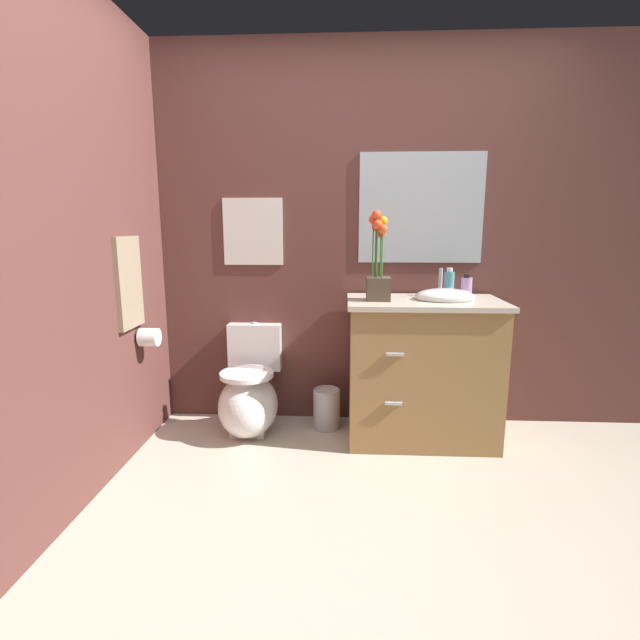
% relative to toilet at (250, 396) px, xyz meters
% --- Properties ---
extents(ground_plane, '(9.15, 9.15, 0.00)m').
position_rel_toilet_xyz_m(ground_plane, '(0.75, -1.17, -0.24)').
color(ground_plane, beige).
extents(wall_back, '(4.27, 0.05, 2.50)m').
position_rel_toilet_xyz_m(wall_back, '(0.95, 0.30, 1.01)').
color(wall_back, brown).
rests_on(wall_back, ground_plane).
extents(wall_left, '(0.05, 4.04, 2.50)m').
position_rel_toilet_xyz_m(wall_left, '(-0.65, -0.74, 1.01)').
color(wall_left, brown).
rests_on(wall_left, ground_plane).
extents(toilet, '(0.38, 0.59, 0.69)m').
position_rel_toilet_xyz_m(toilet, '(0.00, 0.00, 0.00)').
color(toilet, white).
rests_on(toilet, ground_plane).
extents(vanity_cabinet, '(0.94, 0.56, 1.08)m').
position_rel_toilet_xyz_m(vanity_cabinet, '(1.11, -0.03, 0.22)').
color(vanity_cabinet, '#9E7242').
rests_on(vanity_cabinet, ground_plane).
extents(flower_vase, '(0.14, 0.14, 0.53)m').
position_rel_toilet_xyz_m(flower_vase, '(0.81, -0.06, 0.84)').
color(flower_vase, '#4C3D2D').
rests_on(flower_vase, vanity_cabinet).
extents(soap_bottle, '(0.07, 0.07, 0.15)m').
position_rel_toilet_xyz_m(soap_bottle, '(1.37, 0.05, 0.72)').
color(soap_bottle, '#B28CBF').
rests_on(soap_bottle, vanity_cabinet).
extents(lotion_bottle, '(0.06, 0.06, 0.19)m').
position_rel_toilet_xyz_m(lotion_bottle, '(1.26, 0.04, 0.74)').
color(lotion_bottle, teal).
rests_on(lotion_bottle, vanity_cabinet).
extents(trash_bin, '(0.18, 0.18, 0.27)m').
position_rel_toilet_xyz_m(trash_bin, '(0.50, 0.09, -0.11)').
color(trash_bin, '#B7B7BC').
rests_on(trash_bin, ground_plane).
extents(wall_poster, '(0.40, 0.01, 0.44)m').
position_rel_toilet_xyz_m(wall_poster, '(-0.00, 0.27, 1.06)').
color(wall_poster, silver).
extents(wall_mirror, '(0.80, 0.01, 0.70)m').
position_rel_toilet_xyz_m(wall_mirror, '(1.10, 0.27, 1.21)').
color(wall_mirror, '#B2BCC6').
extents(hanging_towel, '(0.03, 0.28, 0.52)m').
position_rel_toilet_xyz_m(hanging_towel, '(-0.61, -0.29, 0.78)').
color(hanging_towel, gray).
extents(toilet_paper_roll, '(0.11, 0.11, 0.11)m').
position_rel_toilet_xyz_m(toilet_paper_roll, '(-0.56, -0.20, 0.44)').
color(toilet_paper_roll, white).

